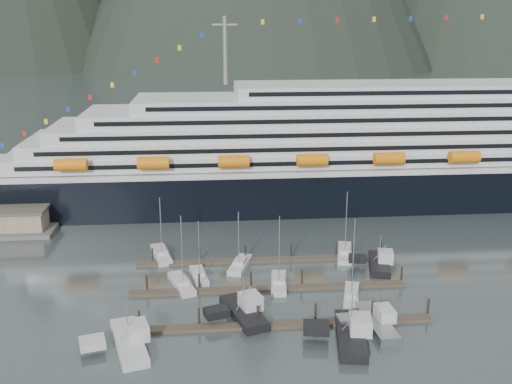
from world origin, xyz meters
TOP-DOWN VIEW (x-y plane):
  - ground at (0.00, 0.00)m, footprint 1600.00×1600.00m
  - cruise_ship at (30.03, 54.94)m, footprint 210.00×30.40m
  - dock_near at (-4.93, -9.95)m, footprint 48.18×2.28m
  - dock_mid at (-4.93, 3.05)m, footprint 48.18×2.28m
  - dock_far at (-4.93, 16.05)m, footprint 48.18×2.28m
  - sailboat_a at (-17.06, 9.00)m, footprint 3.76×8.65m
  - sailboat_b at (-20.11, 5.80)m, footprint 5.48×10.33m
  - sailboat_c at (-3.02, 4.62)m, footprint 3.83×9.87m
  - sailboat_d at (8.50, -1.70)m, footprint 5.03×10.48m
  - sailboat_e at (-24.56, 19.99)m, footprint 5.10×10.87m
  - sailboat_f at (-9.33, 13.43)m, footprint 5.40×9.62m
  - sailboat_g at (11.87, 17.62)m, footprint 5.08×11.15m
  - trawler_a at (-27.15, -14.08)m, footprint 10.42×13.73m
  - trawler_b at (-10.15, -6.57)m, footprint 10.15×12.48m
  - trawler_c at (9.92, -11.22)m, footprint 8.81×12.46m
  - trawler_d at (4.94, -14.98)m, footprint 10.24×13.76m
  - trawler_e at (16.85, 11.08)m, footprint 8.82×11.34m

SIDE VIEW (x-z plane):
  - ground at x=0.00m, z-range 0.00..0.00m
  - dock_near at x=-4.93m, z-range -1.29..1.91m
  - dock_mid at x=-4.93m, z-range -1.29..1.91m
  - dock_far at x=-4.93m, z-range -1.29..1.91m
  - sailboat_a at x=-17.06m, z-range -5.39..6.19m
  - sailboat_f at x=-9.33m, z-range -5.48..6.31m
  - sailboat_d at x=8.50m, z-range -7.05..7.88m
  - sailboat_e at x=-24.56m, z-range -6.11..6.95m
  - sailboat_b at x=-20.11m, z-range -6.50..7.34m
  - sailboat_g at x=11.87m, z-range -6.56..7.40m
  - sailboat_c at x=-3.02m, z-range -6.41..7.26m
  - trawler_c at x=9.92m, z-range -2.29..3.94m
  - trawler_e at x=16.85m, z-range -2.62..4.41m
  - trawler_a at x=-27.15m, z-range -2.72..4.56m
  - trawler_b at x=-10.15m, z-range -2.91..4.83m
  - trawler_d at x=4.94m, z-range -3.00..4.96m
  - cruise_ship at x=30.03m, z-range -13.11..37.19m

